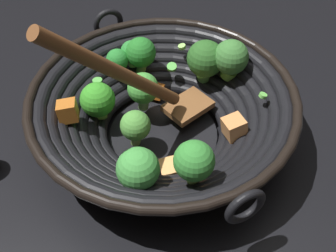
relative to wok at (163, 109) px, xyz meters
name	(u,v)px	position (x,y,z in m)	size (l,w,h in m)	color
ground_plane	(163,137)	(0.00, 0.00, -0.06)	(4.00, 4.00, 0.00)	black
wok	(163,109)	(0.00, 0.00, 0.00)	(0.39, 0.43, 0.27)	black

